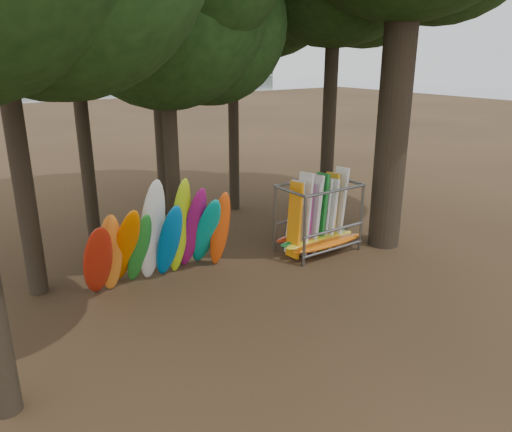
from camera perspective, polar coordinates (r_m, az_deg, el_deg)
ground at (r=14.85m, az=1.49°, el=-7.04°), size 120.00×120.00×0.00m
oak_5 at (r=14.66m, az=-10.56°, el=22.94°), size 6.61×6.61×10.51m
kayak_row at (r=14.29m, az=-10.89°, el=-2.64°), size 4.52×2.20×3.30m
storage_rack at (r=16.54m, az=7.08°, el=-0.48°), size 2.89×1.59×2.72m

